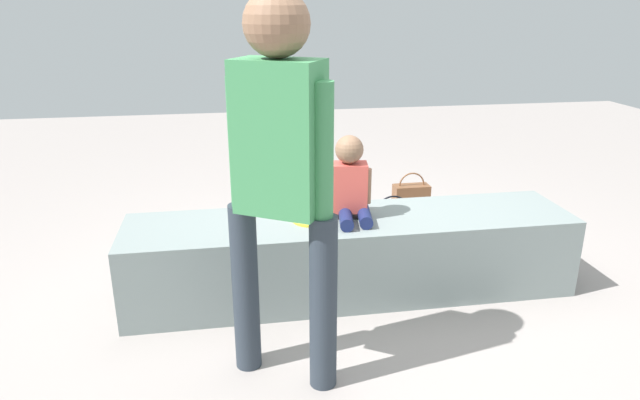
% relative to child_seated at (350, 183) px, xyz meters
% --- Properties ---
extents(ground_plane, '(12.00, 12.00, 0.00)m').
position_rel_child_seated_xyz_m(ground_plane, '(0.01, -0.01, -0.69)').
color(ground_plane, '#9D938F').
extents(concrete_ledge, '(2.62, 0.58, 0.47)m').
position_rel_child_seated_xyz_m(concrete_ledge, '(0.01, -0.01, -0.45)').
color(concrete_ledge, gray).
rests_on(concrete_ledge, ground_plane).
extents(child_seated, '(0.28, 0.33, 0.48)m').
position_rel_child_seated_xyz_m(child_seated, '(0.00, 0.00, 0.00)').
color(child_seated, navy).
rests_on(child_seated, concrete_ledge).
extents(adult_standing, '(0.45, 0.36, 1.72)m').
position_rel_child_seated_xyz_m(adult_standing, '(-0.47, -0.75, 0.35)').
color(adult_standing, '#2B353F').
rests_on(adult_standing, ground_plane).
extents(cake_plate, '(0.22, 0.22, 0.07)m').
position_rel_child_seated_xyz_m(cake_plate, '(-0.23, -0.01, -0.19)').
color(cake_plate, yellow).
rests_on(cake_plate, concrete_ledge).
extents(gift_bag, '(0.24, 0.10, 0.29)m').
position_rel_child_seated_xyz_m(gift_bag, '(-0.48, 0.99, -0.56)').
color(gift_bag, '#4C99E0').
rests_on(gift_bag, ground_plane).
extents(railing_post, '(0.36, 0.36, 1.14)m').
position_rel_child_seated_xyz_m(railing_post, '(-0.37, 1.74, -0.26)').
color(railing_post, black).
rests_on(railing_post, ground_plane).
extents(water_bottle_near_gift, '(0.07, 0.07, 0.23)m').
position_rel_child_seated_xyz_m(water_bottle_near_gift, '(1.02, 0.53, -0.58)').
color(water_bottle_near_gift, silver).
rests_on(water_bottle_near_gift, ground_plane).
extents(party_cup_red, '(0.09, 0.09, 0.10)m').
position_rel_child_seated_xyz_m(party_cup_red, '(-0.87, 1.21, -0.64)').
color(party_cup_red, red).
rests_on(party_cup_red, ground_plane).
extents(handbag_black_leather, '(0.33, 0.11, 0.36)m').
position_rel_child_seated_xyz_m(handbag_black_leather, '(0.46, 0.64, -0.56)').
color(handbag_black_leather, black).
rests_on(handbag_black_leather, ground_plane).
extents(handbag_brown_canvas, '(0.29, 0.13, 0.36)m').
position_rel_child_seated_xyz_m(handbag_brown_canvas, '(0.78, 1.18, -0.55)').
color(handbag_brown_canvas, brown).
rests_on(handbag_brown_canvas, ground_plane).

